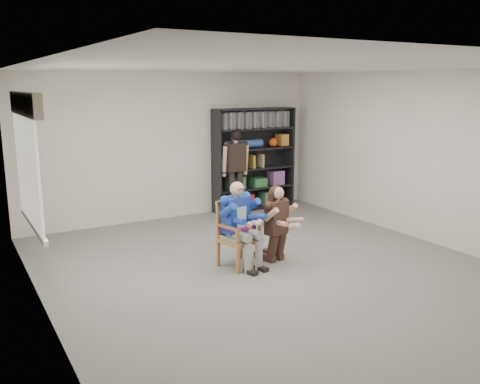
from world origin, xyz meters
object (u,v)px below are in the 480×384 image
kneeling_woman (278,224)px  bookshelf (254,159)px  standing_man (236,173)px  armchair (239,234)px  seated_man (239,224)px

kneeling_woman → bookshelf: size_ratio=0.54×
standing_man → kneeling_woman: bearing=-102.8°
armchair → bookshelf: (2.01, 2.85, 0.57)m
armchair → seated_man: bearing=-102.6°
kneeling_woman → standing_man: standing_man is taller
armchair → standing_man: standing_man is taller
kneeling_woman → bookshelf: (1.43, 2.97, 0.48)m
seated_man → kneeling_woman: 0.59m
kneeling_woman → armchair: bearing=155.7°
armchair → kneeling_woman: (0.58, -0.12, 0.09)m
bookshelf → seated_man: bearing=-125.2°
seated_man → bookshelf: 3.52m
standing_man → armchair: bearing=-114.1°
seated_man → standing_man: bearing=48.6°
bookshelf → standing_man: bearing=-159.0°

